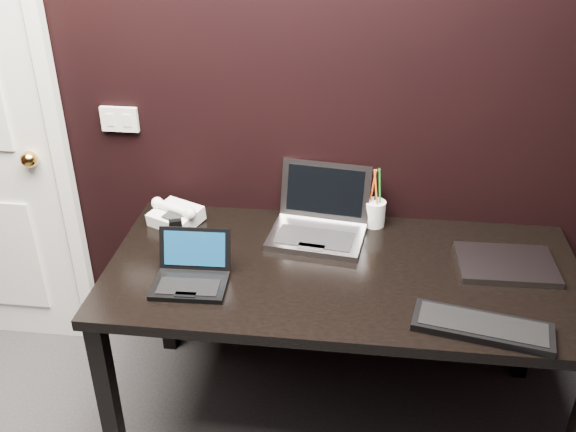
# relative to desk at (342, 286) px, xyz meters

# --- Properties ---
(wall_back) EXTENTS (4.00, 0.00, 4.00)m
(wall_back) POSITION_rel_desk_xyz_m (-0.30, 0.40, 0.64)
(wall_back) COLOR black
(wall_back) RESTS_ON ground
(wall_switch) EXTENTS (0.15, 0.02, 0.10)m
(wall_switch) POSITION_rel_desk_xyz_m (-0.92, 0.39, 0.46)
(wall_switch) COLOR silver
(wall_switch) RESTS_ON wall_back
(desk) EXTENTS (1.70, 0.80, 0.74)m
(desk) POSITION_rel_desk_xyz_m (0.00, 0.00, 0.00)
(desk) COLOR black
(desk) RESTS_ON ground
(netbook) EXTENTS (0.26, 0.23, 0.16)m
(netbook) POSITION_rel_desk_xyz_m (-0.52, -0.15, 0.11)
(netbook) COLOR black
(netbook) RESTS_ON desk
(silver_laptop) EXTENTS (0.39, 0.36, 0.25)m
(silver_laptop) POSITION_rel_desk_xyz_m (-0.11, 0.23, 0.12)
(silver_laptop) COLOR gray
(silver_laptop) RESTS_ON desk
(ext_keyboard) EXTENTS (0.45, 0.23, 0.03)m
(ext_keyboard) POSITION_rel_desk_xyz_m (0.45, -0.29, 0.09)
(ext_keyboard) COLOR black
(ext_keyboard) RESTS_ON desk
(closed_laptop) EXTENTS (0.35, 0.25, 0.02)m
(closed_laptop) POSITION_rel_desk_xyz_m (0.58, 0.08, 0.09)
(closed_laptop) COLOR gray
(closed_laptop) RESTS_ON desk
(desk_phone) EXTENTS (0.23, 0.22, 0.11)m
(desk_phone) POSITION_rel_desk_xyz_m (-0.68, 0.24, 0.12)
(desk_phone) COLOR white
(desk_phone) RESTS_ON desk
(mobile_phone) EXTENTS (0.07, 0.07, 0.10)m
(mobile_phone) POSITION_rel_desk_xyz_m (-0.64, 0.09, 0.12)
(mobile_phone) COLOR black
(mobile_phone) RESTS_ON desk
(pen_cup) EXTENTS (0.11, 0.11, 0.25)m
(pen_cup) POSITION_rel_desk_xyz_m (0.11, 0.33, 0.14)
(pen_cup) COLOR white
(pen_cup) RESTS_ON desk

